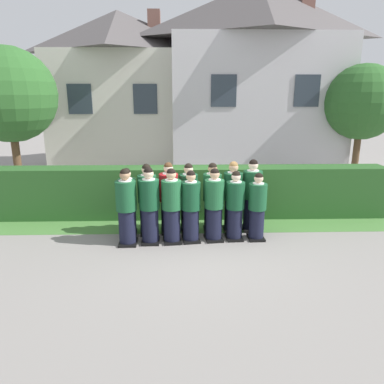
{
  "coord_description": "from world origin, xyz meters",
  "views": [
    {
      "loc": [
        -0.21,
        -7.4,
        3.17
      ],
      "look_at": [
        0.0,
        0.28,
        1.05
      ],
      "focal_mm": 33.45,
      "sensor_mm": 36.0,
      "label": 1
    }
  ],
  "objects": [
    {
      "name": "student_rear_row_4",
      "position": [
        0.48,
        0.6,
        0.79
      ],
      "size": [
        0.43,
        0.52,
        1.65
      ],
      "color": "black",
      "rests_on": "ground"
    },
    {
      "name": "student_front_row_4",
      "position": [
        0.48,
        0.06,
        0.78
      ],
      "size": [
        0.43,
        0.51,
        1.63
      ],
      "color": "black",
      "rests_on": "ground"
    },
    {
      "name": "student_rear_row_5",
      "position": [
        0.96,
        0.6,
        0.8
      ],
      "size": [
        0.44,
        0.5,
        1.68
      ],
      "color": "black",
      "rests_on": "ground"
    },
    {
      "name": "oak_tree_left",
      "position": [
        -5.47,
        3.98,
        3.12
      ],
      "size": [
        2.86,
        2.86,
        4.57
      ],
      "color": "brown",
      "rests_on": "ground"
    },
    {
      "name": "student_front_row_0",
      "position": [
        -1.41,
        -0.12,
        0.8
      ],
      "size": [
        0.44,
        0.53,
        1.68
      ],
      "color": "black",
      "rests_on": "ground"
    },
    {
      "name": "student_rear_row_3",
      "position": [
        -0.07,
        0.58,
        0.78
      ],
      "size": [
        0.44,
        0.52,
        1.64
      ],
      "color": "black",
      "rests_on": "ground"
    },
    {
      "name": "student_front_row_2",
      "position": [
        -0.45,
        -0.03,
        0.79
      ],
      "size": [
        0.43,
        0.51,
        1.66
      ],
      "color": "black",
      "rests_on": "ground"
    },
    {
      "name": "hedge",
      "position": [
        0.0,
        1.67,
        0.67
      ],
      "size": [
        10.18,
        0.7,
        1.33
      ],
      "color": "#285623",
      "rests_on": "ground"
    },
    {
      "name": "student_front_row_6",
      "position": [
        1.44,
        0.08,
        0.72
      ],
      "size": [
        0.4,
        0.45,
        1.53
      ],
      "color": "black",
      "rests_on": "ground"
    },
    {
      "name": "school_building_annex",
      "position": [
        -2.81,
        8.49,
        3.29
      ],
      "size": [
        5.78,
        4.06,
        6.43
      ],
      "color": "beige",
      "rests_on": "ground"
    },
    {
      "name": "school_building_main",
      "position": [
        2.74,
        7.42,
        3.71
      ],
      "size": [
        6.97,
        3.8,
        7.24
      ],
      "color": "silver",
      "rests_on": "ground"
    },
    {
      "name": "student_front_row_5",
      "position": [
        0.95,
        0.09,
        0.74
      ],
      "size": [
        0.41,
        0.47,
        1.57
      ],
      "color": "black",
      "rests_on": "ground"
    },
    {
      "name": "student_rear_row_0",
      "position": [
        -1.47,
        0.45,
        0.75
      ],
      "size": [
        0.41,
        0.48,
        1.57
      ],
      "color": "black",
      "rests_on": "ground"
    },
    {
      "name": "student_rear_row_6",
      "position": [
        1.43,
        0.65,
        0.82
      ],
      "size": [
        0.45,
        0.54,
        1.71
      ],
      "color": "black",
      "rests_on": "ground"
    },
    {
      "name": "ground_plane",
      "position": [
        0.0,
        0.0,
        0.0
      ],
      "size": [
        60.0,
        60.0,
        0.0
      ],
      "primitive_type": "plane",
      "color": "gray"
    },
    {
      "name": "student_front_row_3",
      "position": [
        -0.03,
        0.01,
        0.76
      ],
      "size": [
        0.43,
        0.5,
        1.6
      ],
      "color": "black",
      "rests_on": "ground"
    },
    {
      "name": "student_in_red_blazer",
      "position": [
        -0.53,
        0.55,
        0.8
      ],
      "size": [
        0.44,
        0.54,
        1.68
      ],
      "color": "black",
      "rests_on": "ground"
    },
    {
      "name": "oak_tree_right",
      "position": [
        6.17,
        5.44,
        2.87
      ],
      "size": [
        2.63,
        2.63,
        4.19
      ],
      "color": "brown",
      "rests_on": "ground"
    },
    {
      "name": "student_rear_row_1",
      "position": [
        -1.02,
        0.48,
        0.79
      ],
      "size": [
        0.43,
        0.51,
        1.66
      ],
      "color": "black",
      "rests_on": "ground"
    },
    {
      "name": "student_front_row_1",
      "position": [
        -0.93,
        -0.05,
        0.8
      ],
      "size": [
        0.44,
        0.53,
        1.69
      ],
      "color": "black",
      "rests_on": "ground"
    },
    {
      "name": "lawn_strip",
      "position": [
        0.0,
        0.87,
        0.0
      ],
      "size": [
        10.18,
        0.9,
        0.01
      ],
      "primitive_type": "cube",
      "color": "#477A38",
      "rests_on": "ground"
    }
  ]
}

